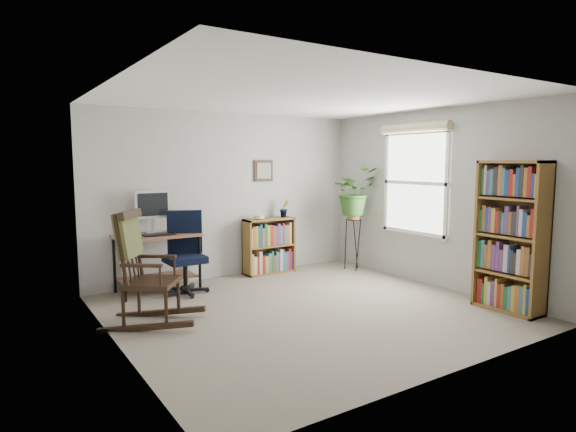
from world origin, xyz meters
TOP-DOWN VIEW (x-y plane):
  - floor at (0.00, 0.00)m, footprint 4.20×4.00m
  - ceiling at (0.00, 0.00)m, footprint 4.20×4.00m
  - wall_back at (0.00, 2.00)m, footprint 4.20×0.00m
  - wall_front at (0.00, -2.00)m, footprint 4.20×0.00m
  - wall_left at (-2.10, 0.00)m, footprint 0.00×4.00m
  - wall_right at (2.10, 0.00)m, footprint 0.00×4.00m
  - window at (2.06, 0.30)m, footprint 0.12×1.20m
  - desk at (-1.19, 1.70)m, footprint 1.06×0.58m
  - monitor at (-1.19, 1.84)m, footprint 0.46×0.16m
  - keyboard at (-1.19, 1.58)m, footprint 0.40×0.15m
  - office_chair at (-0.92, 1.42)m, footprint 0.77×0.77m
  - rocking_chair at (-1.63, 0.50)m, footprint 1.22×1.13m
  - low_bookshelf at (0.58, 1.82)m, footprint 0.80×0.27m
  - tall_bookshelf at (1.92, -1.27)m, footprint 0.32×0.75m
  - plant_stand at (1.80, 1.29)m, footprint 0.27×0.27m
  - spider_plant at (1.80, 1.29)m, footprint 1.69×1.88m
  - potted_plant_small at (0.86, 1.83)m, footprint 0.13×0.24m
  - framed_picture at (0.58, 1.97)m, footprint 0.32×0.04m

SIDE VIEW (x-z plane):
  - floor at x=0.00m, z-range 0.00..0.00m
  - desk at x=-1.19m, z-range 0.00..0.76m
  - low_bookshelf at x=0.58m, z-range 0.00..0.84m
  - plant_stand at x=1.80m, z-range 0.00..0.94m
  - office_chair at x=-0.92m, z-range 0.00..1.08m
  - rocking_chair at x=-1.63m, z-range 0.00..1.22m
  - keyboard at x=-1.19m, z-range 0.76..0.79m
  - tall_bookshelf at x=1.92m, z-range 0.00..1.71m
  - potted_plant_small at x=0.86m, z-range 0.84..0.95m
  - monitor at x=-1.19m, z-range 0.76..1.32m
  - wall_back at x=0.00m, z-range 0.00..2.40m
  - wall_front at x=0.00m, z-range 0.00..2.40m
  - wall_left at x=-2.10m, z-range 0.00..2.40m
  - wall_right at x=2.10m, z-range 0.00..2.40m
  - window at x=2.06m, z-range 0.65..2.15m
  - framed_picture at x=0.58m, z-range 1.40..1.72m
  - spider_plant at x=1.80m, z-range 0.87..2.33m
  - ceiling at x=0.00m, z-range 2.40..2.40m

